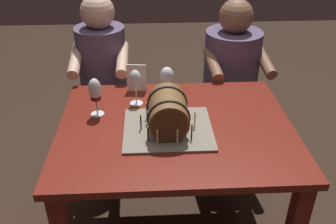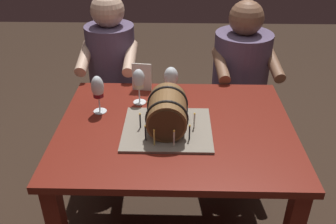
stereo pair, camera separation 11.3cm
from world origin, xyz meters
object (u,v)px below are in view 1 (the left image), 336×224
wine_glass_red (95,91)px  person_seated_right (229,88)px  dining_table (175,145)px  person_seated_left (105,92)px  barrel_cake (168,115)px  wine_glass_empty (167,77)px  wine_glass_white (135,82)px  menu_card (137,78)px

wine_glass_red → person_seated_right: (0.82, 0.62, -0.32)m
dining_table → person_seated_left: 0.86m
barrel_cake → person_seated_right: bearing=59.1°
dining_table → wine_glass_empty: bearing=95.5°
barrel_cake → wine_glass_white: barrel_cake is taller
wine_glass_red → wine_glass_empty: bearing=24.4°
wine_glass_red → person_seated_right: person_seated_right is taller
barrel_cake → person_seated_left: size_ratio=0.35×
wine_glass_red → menu_card: (0.20, 0.25, -0.05)m
wine_glass_white → menu_card: (0.00, 0.15, -0.05)m
wine_glass_white → wine_glass_red: wine_glass_red is taller
dining_table → wine_glass_white: wine_glass_white is taller
dining_table → wine_glass_red: 0.48m
dining_table → wine_glass_red: wine_glass_red is taller
wine_glass_white → wine_glass_red: bearing=-153.0°
barrel_cake → wine_glass_white: bearing=120.6°
wine_glass_empty → menu_card: 0.19m
barrel_cake → wine_glass_empty: size_ratio=2.33×
wine_glass_empty → dining_table: bearing=-84.5°
barrel_cake → person_seated_left: (-0.39, 0.78, -0.28)m
dining_table → menu_card: 0.46m
barrel_cake → wine_glass_red: same height
dining_table → person_seated_left: size_ratio=0.95×
wine_glass_white → wine_glass_empty: (0.17, 0.06, -0.01)m
wine_glass_empty → person_seated_right: 0.71m
menu_card → person_seated_right: (0.62, 0.37, -0.27)m
wine_glass_empty → menu_card: size_ratio=1.12×
dining_table → wine_glass_red: size_ratio=5.65×
barrel_cake → wine_glass_empty: 0.33m
wine_glass_white → person_seated_right: size_ratio=0.17×
barrel_cake → person_seated_left: person_seated_left is taller
dining_table → barrel_cake: (-0.04, -0.04, 0.21)m
wine_glass_empty → menu_card: (-0.17, 0.08, -0.04)m
wine_glass_white → wine_glass_red: (-0.20, -0.10, 0.00)m
dining_table → wine_glass_white: size_ratio=5.83×
wine_glass_empty → person_seated_right: bearing=44.8°
person_seated_right → person_seated_left: bearing=-180.0°
barrel_cake → person_seated_right: 0.95m
dining_table → wine_glass_white: (-0.19, 0.22, 0.25)m
wine_glass_empty → barrel_cake: bearing=-92.1°
wine_glass_white → menu_card: wine_glass_white is taller
menu_card → person_seated_left: person_seated_left is taller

